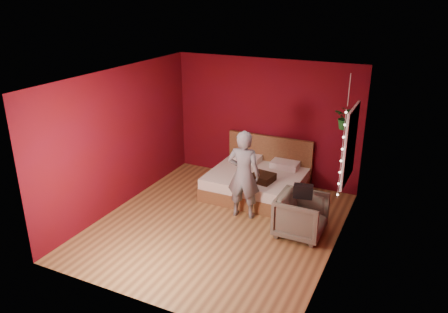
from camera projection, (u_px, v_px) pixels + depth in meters
floor at (218, 224)px, 7.68m from camera, size 4.50×4.50×0.00m
room_walls at (217, 134)px, 7.08m from camera, size 4.04×4.54×2.62m
window at (350, 145)px, 7.11m from camera, size 0.05×0.97×1.27m
fairy_lights at (342, 155)px, 6.68m from camera, size 0.04×0.04×1.45m
bed at (258, 181)px, 8.79m from camera, size 1.84×1.57×1.01m
person at (244, 175)px, 7.70m from camera, size 0.64×0.47×1.63m
armchair at (301, 216)px, 7.24m from camera, size 0.80×0.77×0.72m
handbag at (303, 191)px, 7.03m from camera, size 0.33×0.21×0.22m
throw_pillow at (263, 178)px, 8.27m from camera, size 0.45×0.45×0.14m
hanging_plant at (346, 118)px, 7.35m from camera, size 0.45×0.43×0.95m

